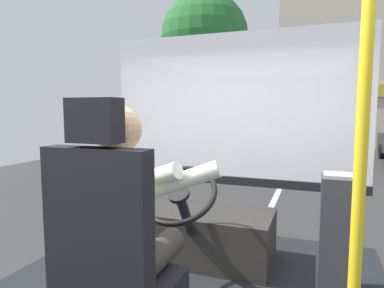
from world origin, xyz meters
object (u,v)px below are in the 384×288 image
Objects in this scene: driver_seat at (113,265)px; steering_console at (202,233)px; bus_driver at (126,214)px; fare_box at (338,235)px; handrail_pole at (362,134)px.

driver_seat is 1.15× the size of steering_console.
steering_console is at bearing 90.00° from bus_driver.
handrail_pole is at bearing -90.59° from fare_box.
steering_console is at bearing 90.00° from driver_seat.
handrail_pole is at bearing -2.84° from bus_driver.
fare_box is at bearing 89.41° from handrail_pole.
bus_driver is 1.24m from steering_console.
bus_driver is at bearing -135.81° from fare_box.
bus_driver is at bearing 90.00° from driver_seat.
handrail_pole reaches higher than bus_driver.
steering_console is 1.37× the size of fare_box.
fare_box is (0.01, 1.01, -0.73)m from handrail_pole.
driver_seat is 1.16m from handrail_pole.
steering_console is 1.02m from fare_box.
handrail_pole is 2.81× the size of fare_box.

